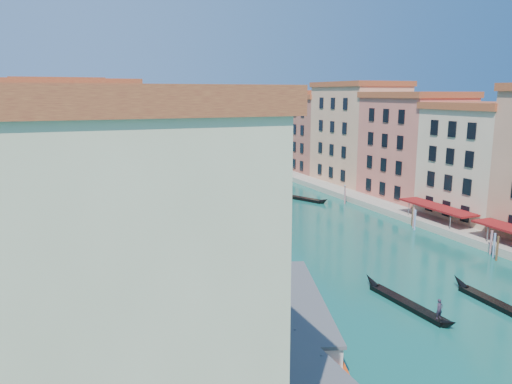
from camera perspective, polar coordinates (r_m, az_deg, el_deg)
left_bank_palazzos at (r=80.02m, az=-21.14°, el=3.98°), size 12.80×128.40×21.00m
right_bank_palazzos at (r=98.71m, az=13.50°, el=5.68°), size 12.80×128.40×21.00m
quay at (r=95.61m, az=9.34°, el=0.07°), size 4.00×140.00×1.00m
vaporetto_stop at (r=33.88m, az=0.70°, el=-19.47°), size 5.40×16.40×3.65m
mooring_poles_right at (r=66.08m, az=23.77°, el=-5.06°), size 1.44×54.24×3.20m
mooring_poles_left at (r=33.19m, az=-3.55°, el=-20.48°), size 0.24×8.24×3.20m
vaporetto_near at (r=41.12m, az=4.37°, el=-13.85°), size 10.47×20.33×2.96m
vaporetto_far at (r=94.58m, az=-7.83°, el=0.57°), size 12.29×21.85×3.20m
gondola_fore at (r=47.64m, az=16.84°, el=-11.93°), size 1.63×11.87×2.37m
gondola_right at (r=49.92m, az=26.44°, el=-11.48°), size 1.43×12.12×2.42m
gondola_far at (r=90.07m, az=4.78°, el=-0.59°), size 6.52×12.36×1.87m
motorboat_mid at (r=68.37m, az=-1.64°, el=-4.20°), size 5.26×7.33×1.47m
motorboat_far at (r=110.46m, az=-1.95°, el=1.73°), size 4.87×7.16×1.43m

